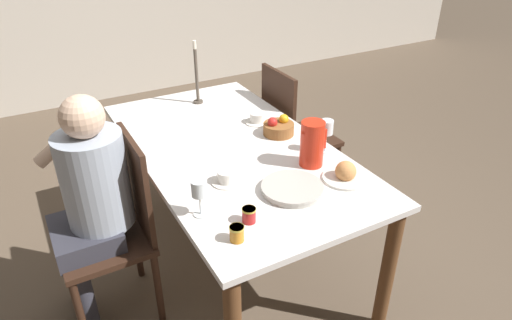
{
  "coord_description": "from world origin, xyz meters",
  "views": [
    {
      "loc": [
        -0.92,
        -1.91,
        1.89
      ],
      "look_at": [
        0.0,
        -0.26,
        0.81
      ],
      "focal_mm": 32.0,
      "sensor_mm": 36.0,
      "label": 1
    }
  ],
  "objects": [
    {
      "name": "ground_plane",
      "position": [
        0.0,
        0.0,
        0.0
      ],
      "size": [
        20.0,
        20.0,
        0.0
      ],
      "primitive_type": "plane",
      "color": "brown"
    },
    {
      "name": "dining_table",
      "position": [
        0.0,
        0.0,
        0.66
      ],
      "size": [
        0.93,
        1.74,
        0.76
      ],
      "color": "silver",
      "rests_on": "ground_plane"
    },
    {
      "name": "chair_person_side",
      "position": [
        -0.65,
        -0.05,
        0.51
      ],
      "size": [
        0.42,
        0.42,
        0.97
      ],
      "rotation": [
        0.0,
        0.0,
        1.57
      ],
      "color": "#331E14",
      "rests_on": "ground_plane"
    },
    {
      "name": "chair_opposite",
      "position": [
        0.65,
        0.4,
        0.51
      ],
      "size": [
        0.42,
        0.42,
        0.97
      ],
      "rotation": [
        0.0,
        0.0,
        -1.57
      ],
      "color": "#331E14",
      "rests_on": "ground_plane"
    },
    {
      "name": "person_seated",
      "position": [
        -0.74,
        -0.03,
        0.71
      ],
      "size": [
        0.39,
        0.41,
        1.2
      ],
      "rotation": [
        0.0,
        0.0,
        1.57
      ],
      "color": "#33333D",
      "rests_on": "ground_plane"
    },
    {
      "name": "red_pitcher",
      "position": [
        0.26,
        -0.35,
        0.88
      ],
      "size": [
        0.14,
        0.12,
        0.23
      ],
      "color": "red",
      "rests_on": "dining_table"
    },
    {
      "name": "wine_glass_water",
      "position": [
        0.4,
        -0.28,
        0.89
      ],
      "size": [
        0.07,
        0.07,
        0.17
      ],
      "color": "white",
      "rests_on": "dining_table"
    },
    {
      "name": "wine_glass_juice",
      "position": [
        -0.38,
        -0.47,
        0.88
      ],
      "size": [
        0.07,
        0.07,
        0.16
      ],
      "color": "white",
      "rests_on": "dining_table"
    },
    {
      "name": "teacup_near_person",
      "position": [
        -0.17,
        -0.3,
        0.79
      ],
      "size": [
        0.14,
        0.14,
        0.06
      ],
      "color": "silver",
      "rests_on": "dining_table"
    },
    {
      "name": "teacup_across",
      "position": [
        0.26,
        0.2,
        0.79
      ],
      "size": [
        0.14,
        0.14,
        0.06
      ],
      "color": "silver",
      "rests_on": "dining_table"
    },
    {
      "name": "serving_tray",
      "position": [
        0.05,
        -0.51,
        0.78
      ],
      "size": [
        0.28,
        0.28,
        0.03
      ],
      "color": "#B7B2A8",
      "rests_on": "dining_table"
    },
    {
      "name": "bread_plate",
      "position": [
        0.32,
        -0.54,
        0.79
      ],
      "size": [
        0.21,
        0.21,
        0.1
      ],
      "color": "silver",
      "rests_on": "dining_table"
    },
    {
      "name": "jam_jar_amber",
      "position": [
        -0.32,
        -0.69,
        0.8
      ],
      "size": [
        0.06,
        0.06,
        0.06
      ],
      "color": "#C67A1E",
      "rests_on": "dining_table"
    },
    {
      "name": "jam_jar_red",
      "position": [
        -0.23,
        -0.61,
        0.8
      ],
      "size": [
        0.06,
        0.06,
        0.06
      ],
      "color": "#A81E1E",
      "rests_on": "dining_table"
    },
    {
      "name": "fruit_bowl",
      "position": [
        0.29,
        0.01,
        0.8
      ],
      "size": [
        0.17,
        0.17,
        0.11
      ],
      "color": "brown",
      "rests_on": "dining_table"
    },
    {
      "name": "candlestick_tall",
      "position": [
        0.08,
        0.64,
        0.92
      ],
      "size": [
        0.06,
        0.06,
        0.4
      ],
      "color": "#4C4238",
      "rests_on": "dining_table"
    }
  ]
}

